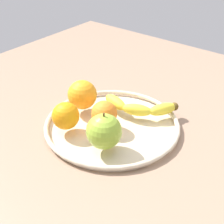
{
  "coord_description": "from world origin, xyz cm",
  "views": [
    {
      "loc": [
        43.55,
        -54.93,
        49.51
      ],
      "look_at": [
        0.0,
        0.0,
        4.8
      ],
      "focal_mm": 53.79,
      "sensor_mm": 36.0,
      "label": 1
    }
  ],
  "objects_px": {
    "fruit_bowl": "(112,125)",
    "banana": "(139,107)",
    "apple": "(104,131)",
    "orange_front_left": "(104,113)",
    "orange_back_left": "(66,116)",
    "orange_front_right": "(82,95)"
  },
  "relations": [
    {
      "from": "fruit_bowl",
      "to": "banana",
      "type": "xyz_separation_m",
      "value": [
        0.03,
        0.08,
        0.02
      ]
    },
    {
      "from": "apple",
      "to": "orange_front_left",
      "type": "xyz_separation_m",
      "value": [
        -0.05,
        0.07,
        -0.01
      ]
    },
    {
      "from": "orange_front_left",
      "to": "orange_back_left",
      "type": "bearing_deg",
      "value": -133.58
    },
    {
      "from": "fruit_bowl",
      "to": "orange_front_right",
      "type": "relative_size",
      "value": 4.39
    },
    {
      "from": "orange_front_left",
      "to": "orange_front_right",
      "type": "xyz_separation_m",
      "value": [
        -0.1,
        0.03,
        0.01
      ]
    },
    {
      "from": "orange_front_left",
      "to": "orange_back_left",
      "type": "height_order",
      "value": "orange_back_left"
    },
    {
      "from": "banana",
      "to": "orange_front_left",
      "type": "distance_m",
      "value": 0.11
    },
    {
      "from": "orange_back_left",
      "to": "apple",
      "type": "bearing_deg",
      "value": 0.47
    },
    {
      "from": "orange_back_left",
      "to": "banana",
      "type": "bearing_deg",
      "value": 59.27
    },
    {
      "from": "orange_front_left",
      "to": "orange_back_left",
      "type": "relative_size",
      "value": 0.95
    },
    {
      "from": "apple",
      "to": "orange_back_left",
      "type": "xyz_separation_m",
      "value": [
        -0.12,
        -0.0,
        -0.01
      ]
    },
    {
      "from": "orange_back_left",
      "to": "orange_front_right",
      "type": "bearing_deg",
      "value": 108.81
    },
    {
      "from": "banana",
      "to": "orange_back_left",
      "type": "xyz_separation_m",
      "value": [
        -0.1,
        -0.17,
        0.02
      ]
    },
    {
      "from": "orange_front_left",
      "to": "orange_front_right",
      "type": "relative_size",
      "value": 0.82
    },
    {
      "from": "banana",
      "to": "apple",
      "type": "distance_m",
      "value": 0.17
    },
    {
      "from": "apple",
      "to": "orange_back_left",
      "type": "distance_m",
      "value": 0.12
    },
    {
      "from": "apple",
      "to": "banana",
      "type": "bearing_deg",
      "value": 96.39
    },
    {
      "from": "banana",
      "to": "orange_front_left",
      "type": "height_order",
      "value": "orange_front_left"
    },
    {
      "from": "fruit_bowl",
      "to": "orange_front_left",
      "type": "relative_size",
      "value": 5.35
    },
    {
      "from": "apple",
      "to": "orange_front_right",
      "type": "xyz_separation_m",
      "value": [
        -0.15,
        0.09,
        -0.0
      ]
    },
    {
      "from": "apple",
      "to": "orange_back_left",
      "type": "height_order",
      "value": "apple"
    },
    {
      "from": "orange_front_right",
      "to": "apple",
      "type": "bearing_deg",
      "value": -31.61
    }
  ]
}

